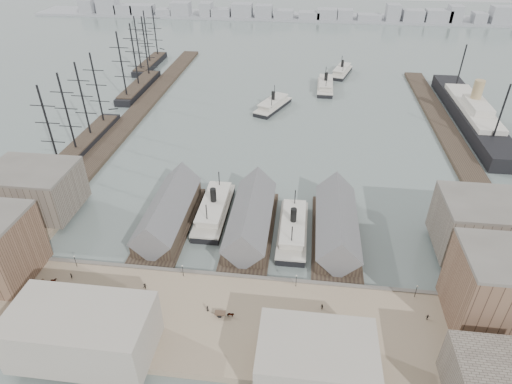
# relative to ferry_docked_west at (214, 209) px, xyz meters

# --- Properties ---
(ground) EXTENTS (900.00, 900.00, 0.00)m
(ground) POSITION_rel_ferry_docked_west_xyz_m (13.00, -23.72, -2.53)
(ground) COLOR #586662
(ground) RESTS_ON ground
(quay) EXTENTS (180.00, 30.00, 2.00)m
(quay) POSITION_rel_ferry_docked_west_xyz_m (13.00, -43.72, -1.53)
(quay) COLOR #88745B
(quay) RESTS_ON ground
(seawall) EXTENTS (180.00, 1.20, 2.30)m
(seawall) POSITION_rel_ferry_docked_west_xyz_m (13.00, -28.92, -1.38)
(seawall) COLOR #59544C
(seawall) RESTS_ON ground
(west_wharf) EXTENTS (10.00, 220.00, 1.60)m
(west_wharf) POSITION_rel_ferry_docked_west_xyz_m (-55.00, 76.28, -1.73)
(west_wharf) COLOR #2D231C
(west_wharf) RESTS_ON ground
(east_wharf) EXTENTS (10.00, 180.00, 1.60)m
(east_wharf) POSITION_rel_ferry_docked_west_xyz_m (91.00, 66.28, -1.73)
(east_wharf) COLOR #2D231C
(east_wharf) RESTS_ON ground
(ferry_shed_west) EXTENTS (14.00, 42.00, 12.60)m
(ferry_shed_west) POSITION_rel_ferry_docked_west_xyz_m (-13.00, -6.84, 2.11)
(ferry_shed_west) COLOR #2D231C
(ferry_shed_west) RESTS_ON ground
(ferry_shed_center) EXTENTS (14.00, 42.00, 12.60)m
(ferry_shed_center) POSITION_rel_ferry_docked_west_xyz_m (13.00, -6.84, 2.11)
(ferry_shed_center) COLOR #2D231C
(ferry_shed_center) RESTS_ON ground
(ferry_shed_east) EXTENTS (14.00, 42.00, 12.60)m
(ferry_shed_east) POSITION_rel_ferry_docked_west_xyz_m (39.00, -6.84, 2.11)
(ferry_shed_east) COLOR #2D231C
(ferry_shed_east) RESTS_ON ground
(warehouse_west_back) EXTENTS (26.00, 20.00, 14.00)m
(warehouse_west_back) POSITION_rel_ferry_docked_west_xyz_m (-57.00, -5.72, 6.47)
(warehouse_west_back) COLOR #60564C
(warehouse_west_back) RESTS_ON west_land
(warehouse_east_back) EXTENTS (28.00, 20.00, 15.00)m
(warehouse_east_back) POSITION_rel_ferry_docked_west_xyz_m (81.00, -8.72, 6.97)
(warehouse_east_back) COLOR #60564C
(warehouse_east_back) RESTS_ON east_land
(street_bldg_center) EXTENTS (24.00, 16.00, 10.00)m
(street_bldg_center) POSITION_rel_ferry_docked_west_xyz_m (33.00, -55.72, 4.47)
(street_bldg_center) COLOR gray
(street_bldg_center) RESTS_ON quay
(street_bldg_west) EXTENTS (30.00, 16.00, 12.00)m
(street_bldg_west) POSITION_rel_ferry_docked_west_xyz_m (-17.00, -55.72, 5.47)
(street_bldg_west) COLOR gray
(street_bldg_west) RESTS_ON quay
(street_bldg_east) EXTENTS (18.00, 14.00, 11.00)m
(street_bldg_east) POSITION_rel_ferry_docked_west_xyz_m (68.00, -56.72, 4.97)
(street_bldg_east) COLOR #60564C
(street_bldg_east) RESTS_ON quay
(lamp_post_far_w) EXTENTS (0.44, 0.44, 3.92)m
(lamp_post_far_w) POSITION_rel_ferry_docked_west_xyz_m (-32.00, -30.72, 2.18)
(lamp_post_far_w) COLOR black
(lamp_post_far_w) RESTS_ON quay
(lamp_post_near_w) EXTENTS (0.44, 0.44, 3.92)m
(lamp_post_near_w) POSITION_rel_ferry_docked_west_xyz_m (-2.00, -30.72, 2.18)
(lamp_post_near_w) COLOR black
(lamp_post_near_w) RESTS_ON quay
(lamp_post_near_e) EXTENTS (0.44, 0.44, 3.92)m
(lamp_post_near_e) POSITION_rel_ferry_docked_west_xyz_m (28.00, -30.72, 2.18)
(lamp_post_near_e) COLOR black
(lamp_post_near_e) RESTS_ON quay
(lamp_post_far_e) EXTENTS (0.44, 0.44, 3.92)m
(lamp_post_far_e) POSITION_rel_ferry_docked_west_xyz_m (58.00, -30.72, 2.18)
(lamp_post_far_e) COLOR black
(lamp_post_far_e) RESTS_ON quay
(far_shore) EXTENTS (500.00, 40.00, 15.72)m
(far_shore) POSITION_rel_ferry_docked_west_xyz_m (10.93, 310.42, 1.38)
(far_shore) COLOR gray
(far_shore) RESTS_ON ground
(ferry_docked_west) EXTENTS (9.07, 30.24, 10.80)m
(ferry_docked_west) POSITION_rel_ferry_docked_west_xyz_m (0.00, 0.00, 0.00)
(ferry_docked_west) COLOR black
(ferry_docked_west) RESTS_ON ground
(ferry_docked_east) EXTENTS (8.69, 28.97, 10.35)m
(ferry_docked_east) POSITION_rel_ferry_docked_west_xyz_m (26.00, -7.13, -0.11)
(ferry_docked_east) COLOR black
(ferry_docked_east) RESTS_ON ground
(ferry_open_near) EXTENTS (17.94, 28.24, 9.71)m
(ferry_open_near) POSITION_rel_ferry_docked_west_xyz_m (10.99, 92.40, -0.26)
(ferry_open_near) COLOR black
(ferry_open_near) RESTS_ON ground
(ferry_open_mid) EXTENTS (9.06, 28.61, 10.17)m
(ferry_open_mid) POSITION_rel_ferry_docked_west_xyz_m (37.48, 124.18, -0.15)
(ferry_open_mid) COLOR black
(ferry_open_mid) RESTS_ON ground
(ferry_open_far) EXTENTS (14.82, 27.34, 9.35)m
(ferry_open_far) POSITION_rel_ferry_docked_west_xyz_m (47.74, 151.82, -0.34)
(ferry_open_far) COLOR black
(ferry_open_far) RESTS_ON ground
(sailing_ship_near) EXTENTS (8.35, 57.51, 34.32)m
(sailing_ship_near) POSITION_rel_ferry_docked_west_xyz_m (-63.83, 40.17, -0.01)
(sailing_ship_near) COLOR black
(sailing_ship_near) RESTS_ON ground
(sailing_ship_mid) EXTENTS (8.67, 50.11, 35.65)m
(sailing_ship_mid) POSITION_rel_ferry_docked_west_xyz_m (-65.34, 110.17, 0.02)
(sailing_ship_mid) COLOR black
(sailing_ship_mid) RESTS_ON ground
(sailing_ship_far) EXTENTS (8.23, 45.70, 33.82)m
(sailing_ship_far) POSITION_rel_ferry_docked_west_xyz_m (-73.53, 153.21, -0.09)
(sailing_ship_far) COLOR black
(sailing_ship_far) RESTS_ON ground
(ocean_steamer) EXTENTS (13.63, 99.59, 19.92)m
(ocean_steamer) POSITION_rel_ferry_docked_west_xyz_m (105.00, 88.53, 1.75)
(ocean_steamer) COLOR black
(ocean_steamer) RESTS_ON ground
(tram) EXTENTS (3.47, 10.21, 3.56)m
(tram) POSITION_rel_ferry_docked_west_xyz_m (71.55, -41.73, 1.29)
(tram) COLOR black
(tram) RESTS_ON quay
(horse_cart_left) EXTENTS (4.67, 3.48, 1.54)m
(horse_cart_left) POSITION_rel_ferry_docked_west_xyz_m (-35.62, -37.63, 0.26)
(horse_cart_left) COLOR black
(horse_cart_left) RESTS_ON quay
(horse_cart_center) EXTENTS (4.84, 1.62, 1.51)m
(horse_cart_center) POSITION_rel_ferry_docked_west_xyz_m (12.03, -42.81, 0.25)
(horse_cart_center) COLOR black
(horse_cart_center) RESTS_ON quay
(horse_cart_right) EXTENTS (4.82, 2.84, 1.58)m
(horse_cart_right) POSITION_rel_ferry_docked_west_xyz_m (32.50, -48.28, 0.27)
(horse_cart_right) COLOR black
(horse_cart_right) RESTS_ON quay
(pedestrian_0) EXTENTS (0.48, 0.66, 1.79)m
(pedestrian_0) POSITION_rel_ferry_docked_west_xyz_m (-31.17, -35.18, 0.37)
(pedestrian_0) COLOR black
(pedestrian_0) RESTS_ON quay
(pedestrian_1) EXTENTS (0.96, 0.99, 1.61)m
(pedestrian_1) POSITION_rel_ferry_docked_west_xyz_m (-30.93, -42.35, 0.28)
(pedestrian_1) COLOR black
(pedestrian_1) RESTS_ON quay
(pedestrian_2) EXTENTS (1.25, 1.31, 1.79)m
(pedestrian_2) POSITION_rel_ferry_docked_west_xyz_m (-10.55, -36.42, 0.36)
(pedestrian_2) COLOR black
(pedestrian_2) RESTS_ON quay
(pedestrian_3) EXTENTS (0.81, 1.08, 1.70)m
(pedestrian_3) POSITION_rel_ferry_docked_west_xyz_m (-8.46, -50.76, 0.32)
(pedestrian_3) COLOR black
(pedestrian_3) RESTS_ON quay
(pedestrian_4) EXTENTS (0.95, 0.89, 1.64)m
(pedestrian_4) POSITION_rel_ferry_docked_west_xyz_m (7.01, -41.58, 0.29)
(pedestrian_4) COLOR black
(pedestrian_4) RESTS_ON quay
(pedestrian_5) EXTENTS (0.75, 0.66, 1.72)m
(pedestrian_5) POSITION_rel_ferry_docked_west_xyz_m (22.63, -40.99, 0.33)
(pedestrian_5) COLOR black
(pedestrian_5) RESTS_ON quay
(pedestrian_6) EXTENTS (0.82, 0.96, 1.73)m
(pedestrian_6) POSITION_rel_ferry_docked_west_xyz_m (34.60, -37.79, 0.33)
(pedestrian_6) COLOR black
(pedestrian_6) RESTS_ON quay
(pedestrian_7) EXTENTS (1.31, 1.27, 1.80)m
(pedestrian_7) POSITION_rel_ferry_docked_west_xyz_m (37.66, -46.11, 0.37)
(pedestrian_7) COLOR black
(pedestrian_7) RESTS_ON quay
(pedestrian_8) EXTENTS (0.93, 0.40, 1.59)m
(pedestrian_8) POSITION_rel_ferry_docked_west_xyz_m (59.60, -37.72, 0.26)
(pedestrian_8) COLOR black
(pedestrian_8) RESTS_ON quay
(pedestrian_9) EXTENTS (0.88, 0.95, 1.63)m
(pedestrian_9) POSITION_rel_ferry_docked_west_xyz_m (73.00, -48.75, 0.28)
(pedestrian_9) COLOR black
(pedestrian_9) RESTS_ON quay
(pedestrian_10) EXTENTS (0.98, 0.90, 1.62)m
(pedestrian_10) POSITION_rel_ferry_docked_west_xyz_m (-43.14, -37.33, 0.28)
(pedestrian_10) COLOR black
(pedestrian_10) RESTS_ON quay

